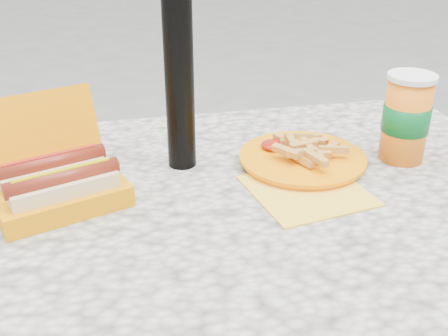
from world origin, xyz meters
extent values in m
cube|color=beige|center=(0.00, 0.00, 0.72)|extent=(1.20, 0.80, 0.05)
cylinder|color=black|center=(0.50, 0.30, 0.35)|extent=(0.07, 0.07, 0.70)
cube|color=orange|center=(-0.21, 0.06, 0.77)|extent=(0.23, 0.19, 0.03)
cube|color=orange|center=(-0.24, 0.14, 0.84)|extent=(0.20, 0.11, 0.12)
cube|color=beige|center=(-0.20, 0.03, 0.79)|extent=(0.17, 0.10, 0.04)
cylinder|color=maroon|center=(-0.20, 0.03, 0.81)|extent=(0.17, 0.08, 0.03)
cylinder|color=#AF9900|center=(-0.20, 0.03, 0.82)|extent=(0.14, 0.06, 0.01)
cube|color=beige|center=(-0.22, 0.08, 0.79)|extent=(0.17, 0.10, 0.04)
cylinder|color=maroon|center=(-0.22, 0.08, 0.81)|extent=(0.17, 0.08, 0.03)
cylinder|color=maroon|center=(-0.22, 0.08, 0.82)|extent=(0.14, 0.06, 0.01)
cube|color=yellow|center=(0.19, 0.02, 0.75)|extent=(0.21, 0.21, 0.00)
cylinder|color=orange|center=(0.21, 0.12, 0.76)|extent=(0.22, 0.22, 0.01)
cylinder|color=orange|center=(0.21, 0.12, 0.76)|extent=(0.23, 0.23, 0.01)
cube|color=#BE9147|center=(0.24, 0.14, 0.78)|extent=(0.05, 0.04, 0.01)
cube|color=#BE9147|center=(0.26, 0.12, 0.77)|extent=(0.05, 0.04, 0.01)
cube|color=#BE9147|center=(0.18, 0.10, 0.79)|extent=(0.04, 0.05, 0.01)
cube|color=#BE9147|center=(0.22, 0.12, 0.78)|extent=(0.01, 0.05, 0.01)
cube|color=#BE9147|center=(0.21, 0.14, 0.78)|extent=(0.05, 0.04, 0.01)
cube|color=#BE9147|center=(0.20, 0.13, 0.79)|extent=(0.02, 0.06, 0.01)
cube|color=#BE9147|center=(0.23, 0.10, 0.78)|extent=(0.02, 0.06, 0.01)
cube|color=#BE9147|center=(0.22, 0.15, 0.79)|extent=(0.06, 0.03, 0.01)
cube|color=#BE9147|center=(0.20, 0.09, 0.78)|extent=(0.06, 0.01, 0.01)
cube|color=#BE9147|center=(0.24, 0.13, 0.78)|extent=(0.06, 0.03, 0.01)
cube|color=#BE9147|center=(0.22, 0.12, 0.78)|extent=(0.03, 0.06, 0.01)
cube|color=#BE9147|center=(0.22, 0.12, 0.77)|extent=(0.05, 0.05, 0.01)
cube|color=#BE9147|center=(0.22, 0.06, 0.79)|extent=(0.03, 0.06, 0.01)
cube|color=#BE9147|center=(0.20, 0.09, 0.77)|extent=(0.03, 0.06, 0.01)
cube|color=#BE9147|center=(0.19, 0.16, 0.78)|extent=(0.03, 0.05, 0.01)
cube|color=#BE9147|center=(0.21, 0.12, 0.79)|extent=(0.06, 0.03, 0.01)
cube|color=#BE9147|center=(0.26, 0.10, 0.78)|extent=(0.06, 0.03, 0.01)
cube|color=#BE9147|center=(0.23, 0.10, 0.78)|extent=(0.06, 0.02, 0.01)
cube|color=#BE9147|center=(0.24, 0.16, 0.78)|extent=(0.06, 0.02, 0.01)
ellipsoid|color=maroon|center=(0.17, 0.16, 0.77)|extent=(0.05, 0.05, 0.01)
cube|color=#AD172F|center=(0.22, 0.13, 0.78)|extent=(0.09, 0.04, 0.00)
cylinder|color=orange|center=(0.40, 0.10, 0.83)|extent=(0.08, 0.08, 0.15)
cylinder|color=#065C21|center=(0.40, 0.10, 0.83)|extent=(0.08, 0.08, 0.05)
cylinder|color=white|center=(0.40, 0.10, 0.91)|extent=(0.09, 0.09, 0.01)
camera|label=1|loc=(-0.12, -0.75, 1.20)|focal=45.00mm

